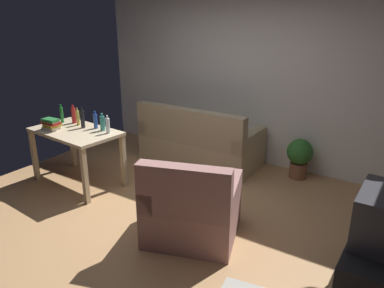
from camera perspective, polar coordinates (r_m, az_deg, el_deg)
The scene contains 15 objects.
ground_plane at distance 4.46m, azimuth -4.68°, elevation -10.82°, with size 5.20×4.40×0.02m, color tan.
wall_rear at distance 5.81m, azimuth 8.54°, elevation 10.53°, with size 5.20×0.10×2.70m, color silver.
couch at distance 5.77m, azimuth 1.01°, elevation -0.03°, with size 1.80×0.84×0.92m.
tv_stand at distance 3.62m, azimuth 26.01°, elevation -16.29°, with size 0.44×1.10×0.48m.
desk at distance 5.21m, azimuth -17.21°, elevation 0.88°, with size 1.25×0.80×0.76m.
potted_plant at distance 5.46m, azimuth 16.00°, elevation -1.72°, with size 0.36×0.36×0.57m.
armchair at distance 3.90m, azimuth -0.08°, elevation -9.96°, with size 1.12×1.08×0.92m.
bottle_green at distance 5.56m, azimuth -19.18°, elevation 4.24°, with size 0.05×0.05×0.26m.
bottle_red at distance 5.49m, azimuth -17.53°, elevation 4.19°, with size 0.06×0.06×0.25m.
bottle_squat at distance 5.37m, azimuth -16.94°, elevation 3.85°, with size 0.04×0.04×0.24m.
bottle_dark at distance 5.22m, azimuth -16.29°, elevation 3.68°, with size 0.06×0.06×0.28m.
bottle_blue at distance 5.15m, azimuth -14.45°, elevation 3.41°, with size 0.05×0.05×0.24m.
bottle_tall at distance 5.04m, azimuth -13.44°, elevation 3.10°, with size 0.06×0.06×0.23m.
bottle_clear at distance 4.91m, azimuth -12.66°, elevation 2.76°, with size 0.05×0.05×0.24m.
book_stack at distance 5.27m, azimuth -20.60°, elevation 2.83°, with size 0.26×0.20×0.15m.
Camera 1 is at (2.40, -3.01, 2.25)m, focal length 35.14 mm.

